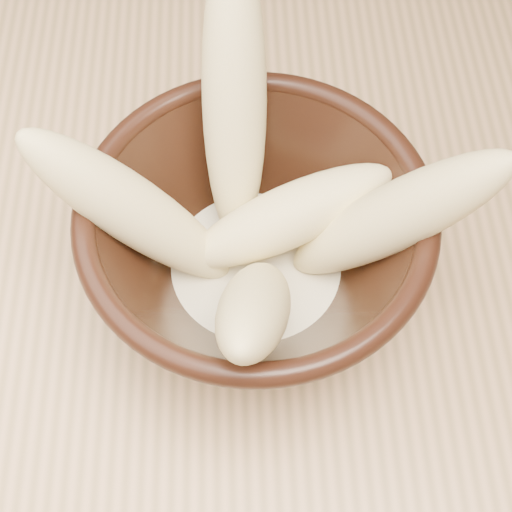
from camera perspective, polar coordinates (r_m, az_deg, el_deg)
The scene contains 8 objects.
table at distance 0.69m, azimuth -13.95°, elevation 0.39°, with size 1.20×0.80×0.75m.
bowl at distance 0.50m, azimuth 0.00°, elevation 0.62°, with size 0.24×0.24×0.13m.
milk_puddle at distance 0.52m, azimuth 0.00°, elevation -1.11°, with size 0.13×0.13×0.02m, color beige.
banana_upright at distance 0.49m, azimuth -1.74°, elevation 12.21°, with size 0.04×0.04×0.21m, color #E1CD85.
banana_left at distance 0.47m, azimuth -9.80°, elevation 3.62°, with size 0.04×0.04×0.18m, color #E1CD85.
banana_right at distance 0.46m, azimuth 10.82°, elevation 2.97°, with size 0.04×0.04×0.18m, color #E1CD85.
banana_across at distance 0.49m, azimuth 2.73°, elevation 3.20°, with size 0.04×0.04×0.15m, color #E1CD85.
banana_front at distance 0.43m, azimuth -0.09°, elevation -4.14°, with size 0.04×0.04×0.17m, color #E1CD85.
Camera 1 is at (0.15, -0.34, 1.25)m, focal length 50.00 mm.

